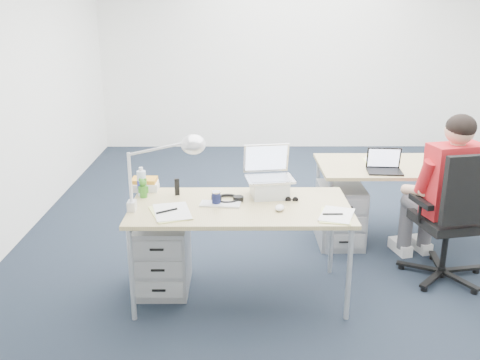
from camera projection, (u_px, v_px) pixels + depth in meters
name	position (u px, v px, depth m)	size (l,w,h in m)	color
floor	(335.00, 236.00, 5.15)	(7.00, 7.00, 0.00)	black
room	(345.00, 55.00, 4.62)	(6.02, 7.02, 2.80)	white
desk_near	(240.00, 211.00, 3.91)	(1.60, 0.80, 0.73)	tan
desk_far	(406.00, 169.00, 4.91)	(1.60, 0.80, 0.73)	tan
office_chair	(448.00, 243.00, 4.26)	(0.81, 0.81, 1.09)	black
seated_person	(440.00, 194.00, 4.33)	(0.52, 0.80, 1.33)	red
drawer_pedestal_near	(163.00, 256.00, 4.13)	(0.40, 0.50, 0.55)	gray
drawer_pedestal_far	(340.00, 215.00, 4.94)	(0.40, 0.50, 0.55)	gray
silver_laptop	(270.00, 173.00, 4.02)	(0.35, 0.28, 0.38)	silver
wireless_keyboard	(220.00, 204.00, 3.90)	(0.29, 0.12, 0.01)	white
computer_mouse	(280.00, 208.00, 3.79)	(0.07, 0.10, 0.04)	white
headphones	(227.00, 198.00, 3.98)	(0.24, 0.19, 0.04)	black
can_koozie	(216.00, 198.00, 3.89)	(0.06, 0.06, 0.10)	#141A41
water_bottle	(142.00, 181.00, 4.07)	(0.07, 0.07, 0.22)	silver
bear_figurine	(143.00, 188.00, 4.04)	(0.08, 0.06, 0.15)	#23741F
book_stack	(145.00, 184.00, 4.21)	(0.21, 0.16, 0.09)	silver
cordless_phone	(177.00, 187.00, 4.08)	(0.04, 0.02, 0.13)	black
papers_left	(170.00, 213.00, 3.74)	(0.24, 0.34, 0.01)	#E4EB88
papers_right	(336.00, 215.00, 3.69)	(0.21, 0.30, 0.01)	#E4EB88
sunglasses	(292.00, 200.00, 3.97)	(0.10, 0.05, 0.02)	black
desk_lamp	(154.00, 172.00, 3.71)	(0.50, 0.18, 0.57)	silver
dark_laptop	(386.00, 161.00, 4.63)	(0.29, 0.29, 0.21)	black
far_cup	(460.00, 161.00, 4.85)	(0.06, 0.06, 0.09)	white
far_papers	(378.00, 163.00, 4.94)	(0.23, 0.34, 0.01)	white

